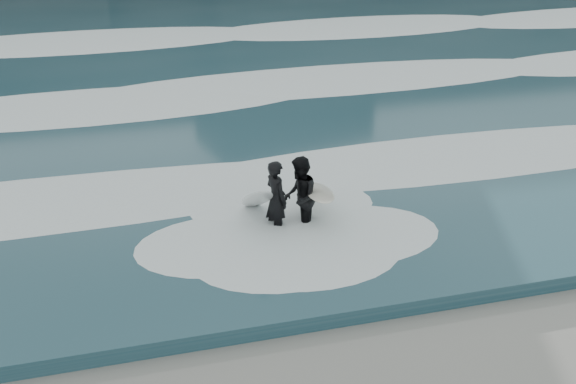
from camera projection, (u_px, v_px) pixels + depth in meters
name	position (u px, v px, depth m)	size (l,w,h in m)	color
sea	(181.00, 22.00, 35.07)	(90.00, 52.00, 0.30)	#224551
foam_near	(294.00, 169.00, 17.39)	(60.00, 3.20, 0.20)	white
foam_mid	(235.00, 89.00, 23.53)	(60.00, 4.00, 0.24)	white
foam_far	(193.00, 33.00, 31.43)	(60.00, 4.80, 0.30)	white
surfer_left	(270.00, 199.00, 14.72)	(1.10, 2.09, 1.69)	black
surfer_right	(302.00, 197.00, 14.79)	(1.33, 2.14, 1.73)	black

